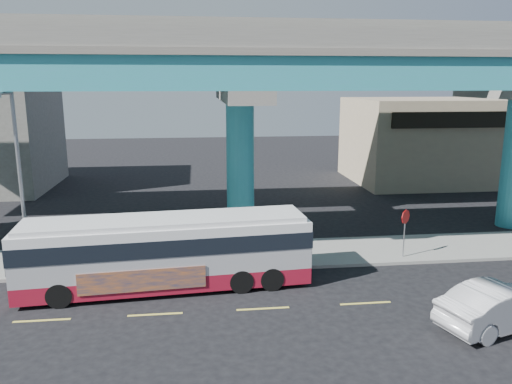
{
  "coord_description": "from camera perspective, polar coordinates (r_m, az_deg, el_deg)",
  "views": [
    {
      "loc": [
        -2.33,
        -17.54,
        8.36
      ],
      "look_at": [
        0.25,
        4.0,
        3.56
      ],
      "focal_mm": 35.0,
      "sensor_mm": 36.0,
      "label": 1
    }
  ],
  "objects": [
    {
      "name": "ground",
      "position": [
        19.57,
        0.68,
        -12.82
      ],
      "size": [
        120.0,
        120.0,
        0.0
      ],
      "primitive_type": "plane",
      "color": "black",
      "rests_on": "ground"
    },
    {
      "name": "sidewalk",
      "position": [
        24.6,
        -1.01,
        -7.22
      ],
      "size": [
        70.0,
        4.0,
        0.15
      ],
      "primitive_type": "cube",
      "color": "gray",
      "rests_on": "ground"
    },
    {
      "name": "lane_markings",
      "position": [
        19.3,
        0.8,
        -13.19
      ],
      "size": [
        58.0,
        0.12,
        0.01
      ],
      "color": "#D8C64C",
      "rests_on": "ground"
    },
    {
      "name": "viaduct",
      "position": [
        26.76,
        -1.9,
        14.12
      ],
      "size": [
        52.0,
        12.4,
        11.7
      ],
      "color": "teal",
      "rests_on": "ground"
    },
    {
      "name": "building_beige",
      "position": [
        45.6,
        19.78,
        5.62
      ],
      "size": [
        14.0,
        10.23,
        7.0
      ],
      "color": "tan",
      "rests_on": "ground"
    },
    {
      "name": "transit_bus",
      "position": [
        20.86,
        -10.14,
        -6.51
      ],
      "size": [
        11.87,
        3.42,
        3.01
      ],
      "rotation": [
        0.0,
        0.0,
        0.08
      ],
      "color": "maroon",
      "rests_on": "ground"
    },
    {
      "name": "sedan",
      "position": [
        19.63,
        26.31,
        -11.57
      ],
      "size": [
        4.4,
        5.77,
        1.59
      ],
      "primitive_type": "imported",
      "rotation": [
        0.0,
        0.0,
        1.87
      ],
      "color": "#B5B6BB",
      "rests_on": "ground"
    },
    {
      "name": "street_lamp",
      "position": [
        22.44,
        -26.0,
        3.44
      ],
      "size": [
        0.5,
        2.59,
        8.0
      ],
      "color": "gray",
      "rests_on": "sidewalk"
    },
    {
      "name": "stop_sign",
      "position": [
        24.68,
        16.68,
        -3.44
      ],
      "size": [
        0.58,
        0.45,
        2.34
      ],
      "rotation": [
        0.0,
        0.0,
        0.25
      ],
      "color": "gray",
      "rests_on": "sidewalk"
    }
  ]
}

